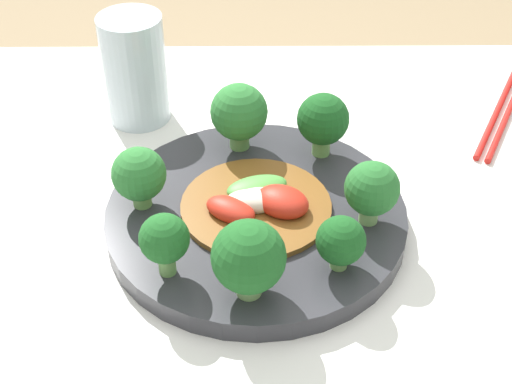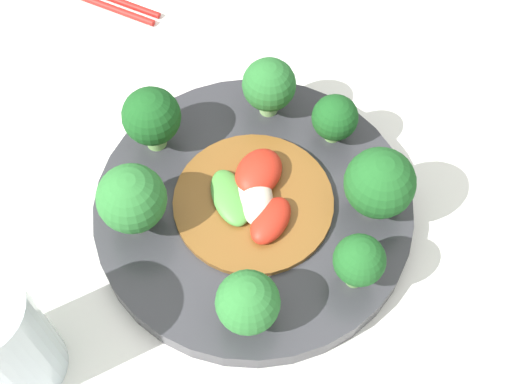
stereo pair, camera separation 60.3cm
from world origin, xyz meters
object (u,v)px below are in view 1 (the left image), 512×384
at_px(broccoli_north, 249,258).
at_px(chopsticks, 506,104).
at_px(broccoli_northwest, 341,241).
at_px(stirfry_center, 258,203).
at_px(drinking_glass, 135,69).
at_px(broccoli_west, 372,189).
at_px(broccoli_southwest, 323,120).
at_px(broccoli_east, 139,173).
at_px(broccoli_northeast, 164,240).
at_px(plate, 256,217).
at_px(broccoli_south, 239,113).

bearing_deg(broccoli_north, chopsticks, -134.23).
xyz_separation_m(broccoli_northwest, chopsticks, (-0.22, -0.28, -0.05)).
distance_m(broccoli_north, stirfry_center, 0.11).
bearing_deg(drinking_glass, stirfry_center, 125.45).
bearing_deg(chopsticks, broccoli_west, 49.09).
distance_m(broccoli_southwest, drinking_glass, 0.22).
distance_m(broccoli_east, broccoli_north, 0.15).
distance_m(broccoli_north, drinking_glass, 0.32).
bearing_deg(stirfry_center, drinking_glass, -54.55).
distance_m(broccoli_northeast, stirfry_center, 0.11).
bearing_deg(chopsticks, drinking_glass, 2.30).
height_order(plate, chopsticks, plate).
relative_size(broccoli_southwest, broccoli_north, 0.96).
xyz_separation_m(stirfry_center, drinking_glass, (0.13, -0.19, 0.03)).
height_order(broccoli_south, broccoli_northwest, broccoli_south).
relative_size(broccoli_northeast, broccoli_north, 0.84).
relative_size(broccoli_south, drinking_glass, 0.58).
bearing_deg(stirfry_center, broccoli_east, -5.73).
relative_size(broccoli_east, broccoli_north, 0.87).
distance_m(broccoli_northwest, chopsticks, 0.36).
bearing_deg(chopsticks, broccoli_east, 25.85).
relative_size(broccoli_west, broccoli_east, 1.02).
bearing_deg(chopsticks, plate, 34.82).
bearing_deg(broccoli_northwest, broccoli_northeast, 2.24).
bearing_deg(broccoli_northwest, broccoli_southwest, -89.14).
relative_size(broccoli_west, broccoli_southwest, 0.92).
xyz_separation_m(plate, broccoli_northeast, (0.07, 0.08, 0.05)).
distance_m(broccoli_south, broccoli_northeast, 0.19).
relative_size(broccoli_east, stirfry_center, 0.43).
xyz_separation_m(plate, chopsticks, (-0.29, -0.20, -0.01)).
bearing_deg(broccoli_southwest, plate, 52.39).
relative_size(broccoli_northwest, drinking_glass, 0.41).
bearing_deg(drinking_glass, chopsticks, -177.70).
relative_size(broccoli_east, broccoli_northeast, 1.03).
bearing_deg(drinking_glass, broccoli_northwest, 127.44).
height_order(broccoli_southwest, broccoli_northwest, broccoli_southwest).
distance_m(broccoli_southwest, broccoli_northwest, 0.16).
bearing_deg(broccoli_southwest, broccoli_south, -8.39).
height_order(broccoli_northwest, broccoli_north, broccoli_north).
relative_size(broccoli_east, chopsticks, 0.27).
relative_size(plate, broccoli_south, 3.93).
xyz_separation_m(broccoli_northeast, broccoli_northwest, (-0.14, -0.01, -0.01)).
xyz_separation_m(broccoli_north, chopsticks, (-0.30, -0.31, -0.06)).
bearing_deg(broccoli_south, drinking_glass, -37.46).
bearing_deg(broccoli_northwest, broccoli_east, -26.00).
distance_m(stirfry_center, drinking_glass, 0.23).
bearing_deg(drinking_glass, broccoli_south, 142.54).
bearing_deg(broccoli_north, stirfry_center, -94.75).
height_order(stirfry_center, drinking_glass, drinking_glass).
distance_m(broccoli_east, broccoli_southwest, 0.19).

